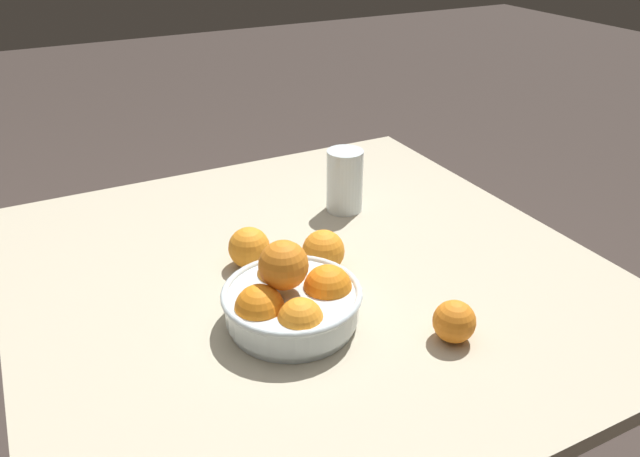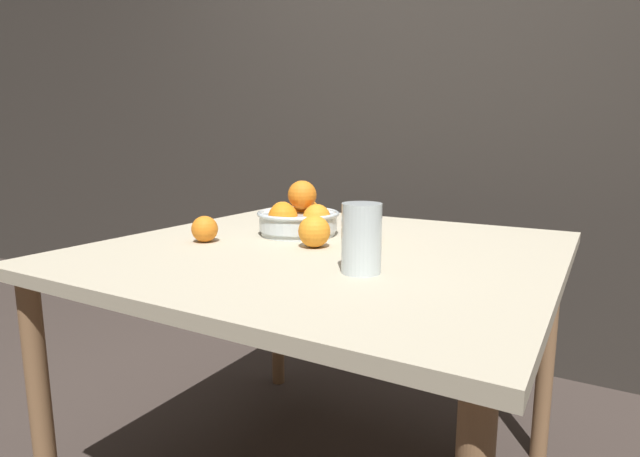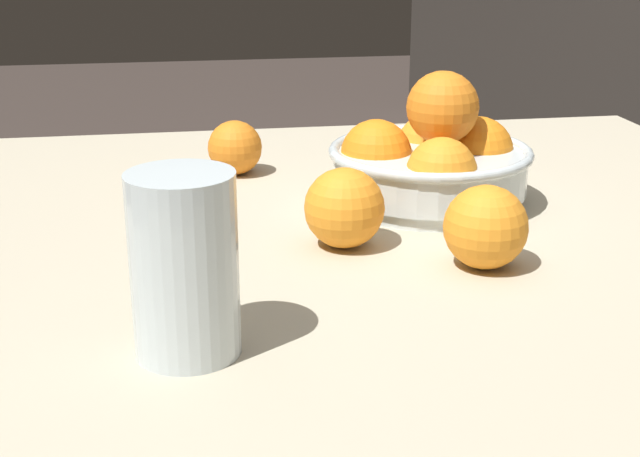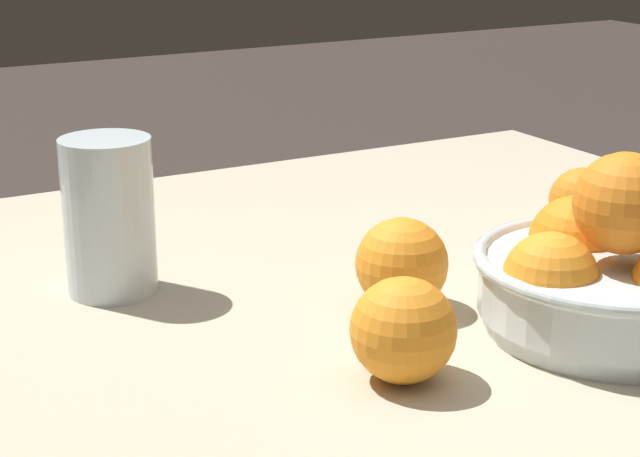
{
  "view_description": "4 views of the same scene",
  "coord_description": "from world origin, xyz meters",
  "px_view_note": "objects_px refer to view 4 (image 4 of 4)",
  "views": [
    {
      "loc": [
        -0.93,
        0.45,
        1.37
      ],
      "look_at": [
        0.02,
        -0.04,
        0.79
      ],
      "focal_mm": 35.0,
      "sensor_mm": 36.0,
      "label": 1
    },
    {
      "loc": [
        0.62,
        -1.1,
        0.99
      ],
      "look_at": [
        -0.01,
        -0.01,
        0.77
      ],
      "focal_mm": 28.0,
      "sensor_mm": 36.0,
      "label": 2
    },
    {
      "loc": [
        0.82,
        -0.19,
        1.04
      ],
      "look_at": [
        0.06,
        -0.06,
        0.77
      ],
      "focal_mm": 50.0,
      "sensor_mm": 36.0,
      "label": 3
    },
    {
      "loc": [
        0.47,
        0.71,
        1.08
      ],
      "look_at": [
        0.05,
        -0.05,
        0.8
      ],
      "focal_mm": 60.0,
      "sensor_mm": 36.0,
      "label": 4
    }
  ],
  "objects_px": {
    "orange_loose_front": "(402,264)",
    "orange_loose_aside": "(403,330)",
    "orange_loose_near_bowl": "(582,200)",
    "fruit_bowl": "(617,274)",
    "juice_glass": "(110,224)"
  },
  "relations": [
    {
      "from": "orange_loose_aside",
      "to": "fruit_bowl",
      "type": "bearing_deg",
      "value": 178.48
    },
    {
      "from": "fruit_bowl",
      "to": "orange_loose_front",
      "type": "xyz_separation_m",
      "value": [
        0.13,
        -0.13,
        -0.01
      ]
    },
    {
      "from": "orange_loose_near_bowl",
      "to": "orange_loose_front",
      "type": "relative_size",
      "value": 0.86
    },
    {
      "from": "juice_glass",
      "to": "orange_loose_near_bowl",
      "type": "relative_size",
      "value": 2.04
    },
    {
      "from": "orange_loose_front",
      "to": "orange_loose_aside",
      "type": "height_order",
      "value": "orange_loose_front"
    },
    {
      "from": "juice_glass",
      "to": "orange_loose_near_bowl",
      "type": "xyz_separation_m",
      "value": [
        -0.5,
        0.07,
        -0.03
      ]
    },
    {
      "from": "juice_glass",
      "to": "orange_loose_front",
      "type": "xyz_separation_m",
      "value": [
        -0.21,
        0.16,
        -0.02
      ]
    },
    {
      "from": "fruit_bowl",
      "to": "orange_loose_front",
      "type": "distance_m",
      "value": 0.18
    },
    {
      "from": "juice_glass",
      "to": "orange_loose_front",
      "type": "relative_size",
      "value": 1.75
    },
    {
      "from": "orange_loose_aside",
      "to": "juice_glass",
      "type": "bearing_deg",
      "value": -65.2
    },
    {
      "from": "orange_loose_front",
      "to": "orange_loose_aside",
      "type": "xyz_separation_m",
      "value": [
        0.08,
        0.12,
        -0.0
      ]
    },
    {
      "from": "fruit_bowl",
      "to": "orange_loose_near_bowl",
      "type": "xyz_separation_m",
      "value": [
        -0.16,
        -0.22,
        -0.01
      ]
    },
    {
      "from": "orange_loose_near_bowl",
      "to": "orange_loose_aside",
      "type": "distance_m",
      "value": 0.42
    },
    {
      "from": "juice_glass",
      "to": "fruit_bowl",
      "type": "bearing_deg",
      "value": 139.4
    },
    {
      "from": "orange_loose_near_bowl",
      "to": "orange_loose_aside",
      "type": "xyz_separation_m",
      "value": [
        0.37,
        0.21,
        0.01
      ]
    }
  ]
}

